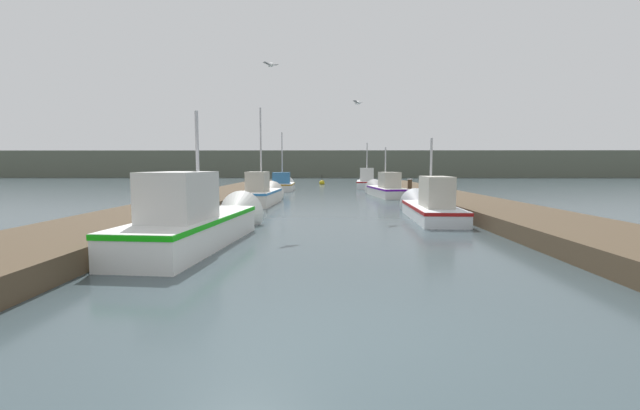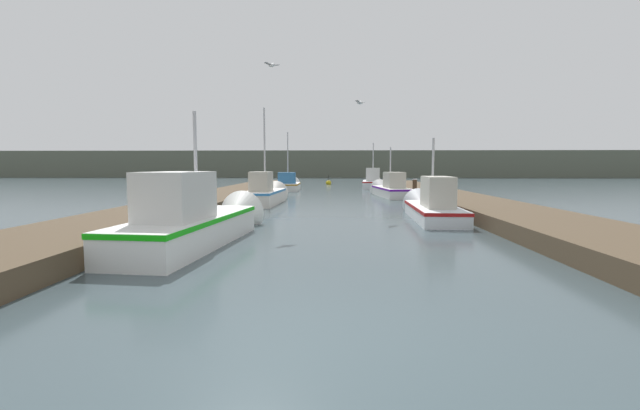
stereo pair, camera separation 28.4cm
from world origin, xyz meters
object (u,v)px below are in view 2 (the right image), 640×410
at_px(fishing_boat_4, 288,185).
at_px(fishing_boat_5, 373,182).
at_px(fishing_boat_3, 390,189).
at_px(mooring_piling_0, 283,180).
at_px(channel_buoy, 328,183).
at_px(fishing_boat_2, 266,194).
at_px(fishing_boat_1, 430,206).
at_px(fishing_boat_0, 201,220).
at_px(mooring_piling_1, 415,188).
at_px(seagull_1, 272,65).
at_px(seagull_lead, 360,103).

distance_m(fishing_boat_4, fishing_boat_5, 7.48).
bearing_deg(fishing_boat_3, mooring_piling_0, 117.68).
bearing_deg(fishing_boat_5, fishing_boat_3, -83.60).
height_order(mooring_piling_0, channel_buoy, mooring_piling_0).
distance_m(fishing_boat_2, fishing_boat_5, 15.89).
xyz_separation_m(fishing_boat_1, fishing_boat_4, (-6.81, 16.57, -0.01)).
distance_m(fishing_boat_0, mooring_piling_1, 15.94).
bearing_deg(fishing_boat_4, mooring_piling_1, -44.37).
relative_size(fishing_boat_3, mooring_piling_1, 5.43).
relative_size(fishing_boat_2, mooring_piling_1, 4.97).
relative_size(fishing_boat_2, channel_buoy, 5.27).
relative_size(fishing_boat_4, mooring_piling_0, 4.24).
height_order(mooring_piling_0, seagull_1, seagull_1).
distance_m(fishing_boat_2, fishing_boat_4, 10.95).
bearing_deg(fishing_boat_2, seagull_1, -76.06).
height_order(fishing_boat_3, mooring_piling_1, fishing_boat_3).
xyz_separation_m(fishing_boat_0, mooring_piling_0, (-1.33, 27.33, 0.04)).
distance_m(mooring_piling_1, channel_buoy, 17.91).
xyz_separation_m(fishing_boat_3, fishing_boat_4, (-6.73, 5.95, -0.04)).
xyz_separation_m(fishing_boat_0, fishing_boat_1, (6.58, 4.93, -0.11)).
bearing_deg(mooring_piling_1, fishing_boat_5, 96.88).
xyz_separation_m(fishing_boat_0, fishing_boat_2, (-0.11, 10.56, -0.07)).
bearing_deg(mooring_piling_0, fishing_boat_3, -56.33).
distance_m(fishing_boat_0, fishing_boat_5, 25.86).
height_order(fishing_boat_1, seagull_1, seagull_1).
bearing_deg(seagull_1, fishing_boat_4, -129.88).
distance_m(fishing_boat_0, seagull_1, 6.23).
distance_m(mooring_piling_0, seagull_1, 23.81).
bearing_deg(seagull_lead, seagull_1, 162.40).
bearing_deg(mooring_piling_0, seagull_1, -83.88).
relative_size(fishing_boat_5, mooring_piling_0, 4.93).
xyz_separation_m(fishing_boat_5, channel_buoy, (-3.73, 6.06, -0.31)).
distance_m(fishing_boat_1, seagull_1, 7.21).
bearing_deg(fishing_boat_3, fishing_boat_1, -95.60).
bearing_deg(seagull_lead, fishing_boat_1, -90.93).
bearing_deg(fishing_boat_0, channel_buoy, 90.69).
bearing_deg(fishing_boat_1, fishing_boat_2, 142.31).
distance_m(fishing_boat_1, seagull_lead, 4.79).
height_order(fishing_boat_0, fishing_boat_1, fishing_boat_0).
height_order(fishing_boat_1, mooring_piling_0, fishing_boat_1).
bearing_deg(fishing_boat_0, seagull_lead, 63.01).
height_order(fishing_boat_0, fishing_boat_4, fishing_boat_4).
height_order(fishing_boat_0, fishing_boat_2, fishing_boat_2).
xyz_separation_m(fishing_boat_0, seagull_1, (1.16, 4.08, 4.55)).
relative_size(channel_buoy, seagull_lead, 1.95).
relative_size(fishing_boat_5, mooring_piling_1, 5.09).
relative_size(fishing_boat_2, fishing_boat_3, 0.92).
distance_m(fishing_boat_5, mooring_piling_1, 11.20).
relative_size(fishing_boat_3, mooring_piling_0, 5.26).
xyz_separation_m(mooring_piling_1, channel_buoy, (-5.07, 17.17, -0.40)).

